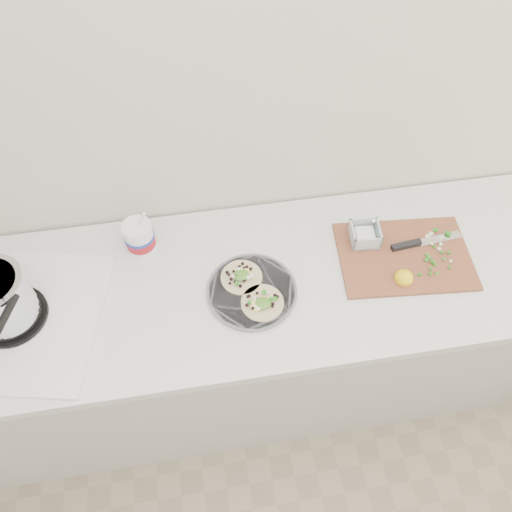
{
  "coord_description": "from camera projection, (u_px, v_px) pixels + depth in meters",
  "views": [
    {
      "loc": [
        -0.04,
        0.53,
        2.29
      ],
      "look_at": [
        0.11,
        1.47,
        0.96
      ],
      "focal_mm": 35.0,
      "sensor_mm": 36.0,
      "label": 1
    }
  ],
  "objects": [
    {
      "name": "taco_plate",
      "position": [
        252.0,
        290.0,
        1.61
      ],
      "size": [
        0.29,
        0.29,
        0.04
      ],
      "rotation": [
        0.0,
        0.0,
        0.19
      ],
      "color": "#5A5960",
      "rests_on": "counter"
    },
    {
      "name": "stove",
      "position": [
        4.0,
        306.0,
        1.5
      ],
      "size": [
        0.63,
        0.6,
        0.26
      ],
      "rotation": [
        0.0,
        0.0,
        -0.21
      ],
      "color": "silver",
      "rests_on": "counter"
    },
    {
      "name": "counter",
      "position": [
        232.0,
        340.0,
        2.02
      ],
      "size": [
        2.44,
        0.66,
        0.9
      ],
      "color": "beige",
      "rests_on": "ground"
    },
    {
      "name": "tub",
      "position": [
        140.0,
        236.0,
        1.67
      ],
      "size": [
        0.1,
        0.1,
        0.23
      ],
      "rotation": [
        0.0,
        0.0,
        0.07
      ],
      "color": "white",
      "rests_on": "counter"
    },
    {
      "name": "cutboard",
      "position": [
        402.0,
        252.0,
        1.7
      ],
      "size": [
        0.47,
        0.35,
        0.07
      ],
      "rotation": [
        0.0,
        0.0,
        -0.08
      ],
      "color": "brown",
      "rests_on": "counter"
    }
  ]
}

